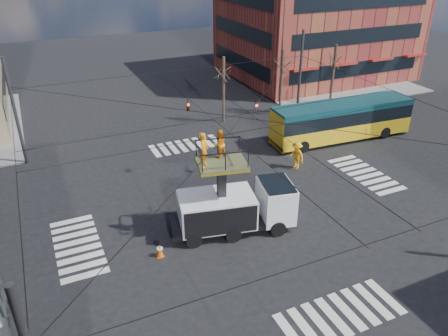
% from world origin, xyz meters
% --- Properties ---
extents(ground, '(120.00, 120.00, 0.00)m').
position_xyz_m(ground, '(0.00, 0.00, 0.00)').
color(ground, black).
rests_on(ground, ground).
extents(sidewalk_ne, '(18.00, 18.00, 0.12)m').
position_xyz_m(sidewalk_ne, '(21.00, 21.00, 0.06)').
color(sidewalk_ne, slate).
rests_on(sidewalk_ne, ground).
extents(crosswalks, '(22.40, 22.40, 0.02)m').
position_xyz_m(crosswalks, '(0.00, 0.00, 0.01)').
color(crosswalks, silver).
rests_on(crosswalks, ground).
extents(building_ne, '(20.06, 16.06, 14.00)m').
position_xyz_m(building_ne, '(21.98, 23.98, 7.00)').
color(building_ne, maroon).
rests_on(building_ne, ground).
extents(overhead_network, '(24.24, 24.24, 8.00)m').
position_xyz_m(overhead_network, '(-0.07, 0.40, 4.29)').
color(overhead_network, '#2D2D30').
rests_on(overhead_network, ground).
extents(tree_a, '(2.00, 2.00, 6.00)m').
position_xyz_m(tree_a, '(5.00, 13.50, 4.63)').
color(tree_a, '#382B21').
rests_on(tree_a, ground).
extents(tree_b, '(2.00, 2.00, 6.00)m').
position_xyz_m(tree_b, '(11.00, 13.50, 4.63)').
color(tree_b, '#382B21').
rests_on(tree_b, ground).
extents(tree_c, '(2.00, 2.00, 6.00)m').
position_xyz_m(tree_c, '(17.00, 13.50, 4.63)').
color(tree_c, '#382B21').
rests_on(tree_c, ground).
extents(utility_truck, '(7.33, 3.80, 6.33)m').
position_xyz_m(utility_truck, '(-1.42, -2.11, 2.03)').
color(utility_truck, black).
rests_on(utility_truck, ground).
extents(city_bus, '(12.30, 3.37, 3.20)m').
position_xyz_m(city_bus, '(12.23, 5.82, 1.73)').
color(city_bus, gold).
rests_on(city_bus, ground).
extents(traffic_cone, '(0.36, 0.36, 0.77)m').
position_xyz_m(traffic_cone, '(-6.13, -2.72, 0.38)').
color(traffic_cone, '#EC5709').
rests_on(traffic_cone, ground).
extents(worker_ground, '(0.66, 1.08, 1.72)m').
position_xyz_m(worker_ground, '(-3.46, 0.17, 0.86)').
color(worker_ground, orange).
rests_on(worker_ground, ground).
extents(flagger, '(1.03, 1.46, 2.06)m').
position_xyz_m(flagger, '(5.98, 2.88, 1.03)').
color(flagger, '#FFA010').
rests_on(flagger, ground).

